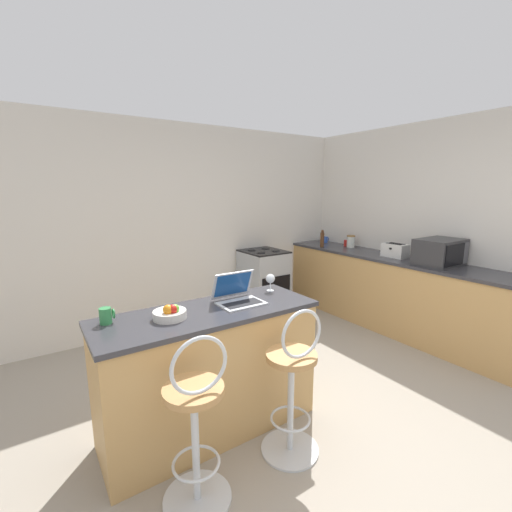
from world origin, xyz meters
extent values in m
plane|color=gray|center=(0.00, 0.00, 0.00)|extent=(20.00, 20.00, 0.00)
cube|color=silver|center=(0.00, 2.68, 1.30)|extent=(12.00, 0.06, 2.60)
cube|color=silver|center=(2.47, 0.00, 1.30)|extent=(0.06, 12.00, 2.60)
cube|color=tan|center=(-0.68, 0.58, 0.45)|extent=(1.56, 0.56, 0.90)
cube|color=#333338|center=(-0.68, 0.58, 0.92)|extent=(1.59, 0.59, 0.03)
cube|color=tan|center=(2.14, 1.08, 0.45)|extent=(0.60, 3.15, 0.90)
cube|color=#333338|center=(2.14, 1.08, 0.92)|extent=(0.63, 3.18, 0.03)
cylinder|color=silver|center=(-1.03, 0.07, 0.01)|extent=(0.40, 0.40, 0.02)
cylinder|color=silver|center=(-1.03, 0.07, 0.35)|extent=(0.04, 0.04, 0.69)
torus|color=silver|center=(-1.03, 0.07, 0.25)|extent=(0.28, 0.28, 0.02)
cylinder|color=#B7844C|center=(-1.03, 0.07, 0.71)|extent=(0.34, 0.34, 0.04)
torus|color=silver|center=(-1.03, -0.02, 0.90)|extent=(0.32, 0.02, 0.32)
cylinder|color=silver|center=(-0.33, 0.07, 0.01)|extent=(0.40, 0.40, 0.02)
cylinder|color=silver|center=(-0.33, 0.07, 0.35)|extent=(0.04, 0.04, 0.69)
torus|color=silver|center=(-0.33, 0.07, 0.25)|extent=(0.28, 0.28, 0.02)
cylinder|color=#B7844C|center=(-0.33, 0.07, 0.71)|extent=(0.34, 0.34, 0.04)
torus|color=silver|center=(-0.33, -0.02, 0.90)|extent=(0.32, 0.02, 0.32)
cube|color=#B7BABF|center=(-0.41, 0.57, 0.94)|extent=(0.34, 0.24, 0.01)
cube|color=black|center=(-0.41, 0.55, 0.95)|extent=(0.29, 0.13, 0.00)
cube|color=#B7BABF|center=(-0.41, 0.70, 1.06)|extent=(0.34, 0.09, 0.21)
cube|color=#19478C|center=(-0.41, 0.70, 1.06)|extent=(0.30, 0.07, 0.18)
cube|color=#2D2D30|center=(2.15, 0.47, 1.09)|extent=(0.54, 0.37, 0.30)
cube|color=black|center=(2.10, 0.28, 1.09)|extent=(0.37, 0.01, 0.24)
cube|color=#4C4C51|center=(2.35, 0.28, 1.09)|extent=(0.11, 0.01, 0.24)
cube|color=silver|center=(2.15, 1.03, 1.02)|extent=(0.18, 0.30, 0.17)
cube|color=black|center=(2.11, 1.03, 1.11)|extent=(0.04, 0.21, 0.00)
cube|color=black|center=(2.19, 1.03, 1.11)|extent=(0.04, 0.21, 0.00)
cube|color=black|center=(2.05, 1.03, 1.06)|extent=(0.02, 0.02, 0.02)
cube|color=#9EA3A8|center=(1.03, 2.33, 0.46)|extent=(0.55, 0.60, 0.92)
cube|color=black|center=(1.03, 2.03, 0.42)|extent=(0.47, 0.01, 0.41)
cube|color=black|center=(1.03, 2.33, 0.93)|extent=(0.55, 0.60, 0.02)
cylinder|color=black|center=(0.91, 2.21, 0.94)|extent=(0.11, 0.11, 0.01)
cylinder|color=black|center=(1.15, 2.21, 0.94)|extent=(0.11, 0.11, 0.01)
cylinder|color=black|center=(0.91, 2.45, 0.94)|extent=(0.11, 0.11, 0.01)
cylinder|color=black|center=(1.15, 2.45, 0.94)|extent=(0.11, 0.11, 0.01)
cylinder|color=#338447|center=(-1.33, 0.73, 0.99)|extent=(0.07, 0.07, 0.10)
torus|color=#338447|center=(-1.28, 0.73, 1.00)|extent=(0.01, 0.07, 0.07)
cylinder|color=#4C2D19|center=(1.93, 2.11, 1.05)|extent=(0.06, 0.06, 0.22)
sphere|color=#4C2D19|center=(1.93, 2.11, 1.17)|extent=(0.04, 0.04, 0.04)
cylinder|color=#2D51AD|center=(2.29, 2.40, 0.99)|extent=(0.08, 0.08, 0.09)
torus|color=#2D51AD|center=(2.34, 2.40, 0.99)|extent=(0.01, 0.06, 0.06)
cylinder|color=silver|center=(-0.96, 0.59, 0.97)|extent=(0.22, 0.22, 0.05)
sphere|color=red|center=(-0.95, 0.55, 1.01)|extent=(0.06, 0.06, 0.06)
sphere|color=orange|center=(-0.98, 0.55, 1.01)|extent=(0.07, 0.07, 0.07)
sphere|color=#66B233|center=(-0.94, 0.55, 1.01)|extent=(0.06, 0.06, 0.06)
cylinder|color=silver|center=(-0.03, 0.72, 0.94)|extent=(0.06, 0.06, 0.00)
cylinder|color=silver|center=(-0.03, 0.72, 0.98)|extent=(0.01, 0.01, 0.07)
sphere|color=silver|center=(-0.03, 0.72, 1.05)|extent=(0.08, 0.08, 0.08)
cylinder|color=red|center=(2.30, 1.96, 0.99)|extent=(0.08, 0.08, 0.09)
torus|color=red|center=(2.35, 1.96, 0.99)|extent=(0.01, 0.06, 0.06)
cylinder|color=silver|center=(2.26, 1.84, 1.02)|extent=(0.11, 0.11, 0.16)
cylinder|color=olive|center=(2.26, 1.84, 1.11)|extent=(0.12, 0.12, 0.02)
camera|label=1|loc=(-1.69, -1.52, 1.79)|focal=24.00mm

